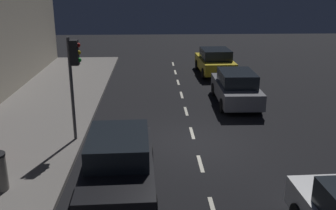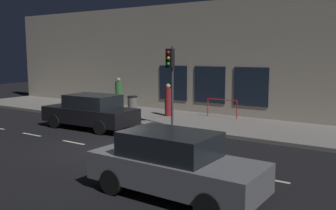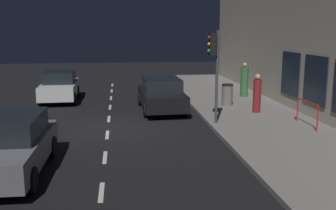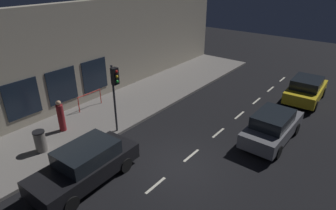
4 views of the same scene
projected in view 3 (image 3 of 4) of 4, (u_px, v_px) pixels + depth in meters
name	position (u px, v px, depth m)	size (l,w,h in m)	color
ground_plane	(108.00, 128.00, 15.49)	(60.00, 60.00, 0.00)	black
sidewalk	(261.00, 122.00, 16.23)	(4.50, 32.00, 0.15)	gray
building_facade	(325.00, 46.00, 15.95)	(0.65, 32.00, 6.27)	#B2A893
lane_centre_line	(107.00, 135.00, 14.51)	(0.12, 27.20, 0.01)	beige
traffic_light	(214.00, 56.00, 15.19)	(0.45, 0.32, 3.63)	#424244
parked_car_0	(59.00, 86.00, 21.20)	(1.96, 4.13, 1.58)	silver
parked_car_1	(161.00, 94.00, 18.62)	(2.06, 4.57, 1.58)	black
parked_car_3	(11.00, 145.00, 10.53)	(1.90, 4.37, 1.58)	slate
pedestrian_0	(244.00, 81.00, 21.60)	(0.56, 0.56, 1.86)	#336B38
pedestrian_1	(257.00, 94.00, 17.54)	(0.48, 0.48, 1.73)	maroon
trash_bin	(227.00, 95.00, 19.16)	(0.55, 0.55, 1.05)	slate
red_railing	(307.00, 108.00, 15.11)	(0.05, 1.70, 0.97)	red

